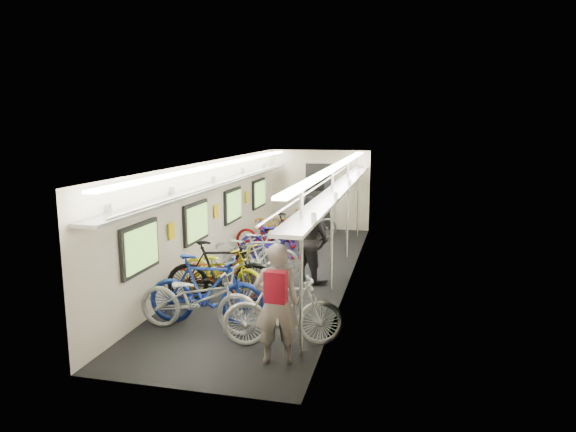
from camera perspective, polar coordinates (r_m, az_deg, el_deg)
The scene contains 18 objects.
train_car_shell at distance 11.49m, azimuth -1.81°, elevation 2.63°, with size 10.00×10.00×10.00m.
bicycle_0 at distance 8.09m, azimuth -9.91°, elevation -9.06°, with size 0.69×1.98×1.04m, color #A4A3A8.
bicycle_1 at distance 8.29m, azimuth -9.02°, elevation -8.16°, with size 0.54×1.91×1.15m, color navy.
bicycle_2 at distance 9.48m, azimuth -8.31°, elevation -6.47°, with size 0.62×1.77×0.93m, color maroon.
bicycle_3 at distance 9.23m, azimuth -7.49°, elevation -6.20°, with size 0.54×1.91×1.15m, color black.
bicycle_4 at distance 9.49m, azimuth -7.27°, elevation -6.07°, with size 0.69×1.98×1.04m, color #B8B211.
bicycle_5 at distance 10.73m, azimuth -2.88°, elevation -4.42°, with size 0.44×1.54×0.93m, color silver.
bicycle_6 at distance 11.03m, azimuth -4.65°, elevation -3.95°, with size 0.64×1.82×0.96m, color #B4B5B9.
bicycle_7 at distance 12.12m, azimuth -1.75°, elevation -2.69°, with size 0.44×1.55×0.93m, color #221BA3.
bicycle_8 at distance 12.35m, azimuth -1.97°, elevation -2.30°, with size 0.66×1.90×1.00m, color maroon.
bicycle_9 at distance 12.78m, azimuth 0.41°, elevation -1.84°, with size 0.47×1.68×1.01m, color black.
bicycle_10 at distance 14.09m, azimuth -0.72°, elevation -0.87°, with size 0.62×1.77×0.93m, color orange.
bicycle_11 at distance 7.45m, azimuth -0.55°, elevation -10.54°, with size 0.49×1.75×1.05m, color #B9B9BB.
bicycle_12 at distance 14.42m, azimuth 0.55°, elevation -0.56°, with size 0.63×1.82×0.96m, color slate.
bicycle_14 at distance 14.30m, azimuth 2.12°, elevation -0.80°, with size 0.59×1.69×0.89m, color #5D5E62.
passenger_near at distance 6.88m, azimuth -1.28°, elevation -9.70°, with size 0.60×0.39×1.65m, color gray.
passenger_mid at distance 10.37m, azimuth 2.55°, elevation -2.57°, with size 0.85×0.66×1.75m, color black.
backpack at distance 6.07m, azimuth -1.38°, elevation -7.88°, with size 0.26×0.14×0.38m, color #A61026.
Camera 1 is at (2.59, -10.28, 3.16)m, focal length 32.00 mm.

